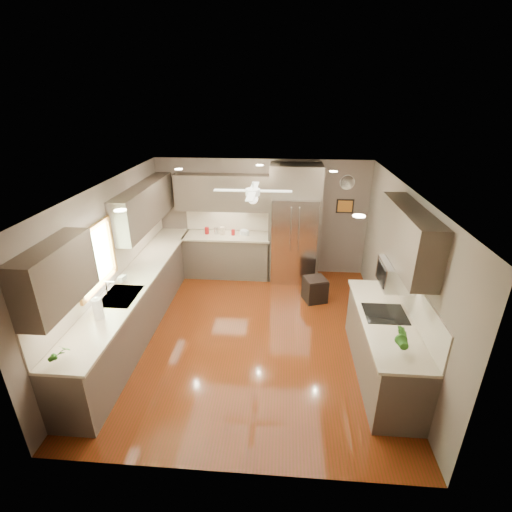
# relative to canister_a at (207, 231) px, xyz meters

# --- Properties ---
(floor) EXTENTS (5.00, 5.00, 0.00)m
(floor) POSITION_rel_canister_a_xyz_m (1.16, -2.21, -1.02)
(floor) COLOR #492409
(floor) RESTS_ON ground
(ceiling) EXTENTS (5.00, 5.00, 0.00)m
(ceiling) POSITION_rel_canister_a_xyz_m (1.16, -2.21, 1.48)
(ceiling) COLOR white
(ceiling) RESTS_ON ground
(wall_back) EXTENTS (4.50, 0.00, 4.50)m
(wall_back) POSITION_rel_canister_a_xyz_m (1.16, 0.29, 0.23)
(wall_back) COLOR #67584E
(wall_back) RESTS_ON ground
(wall_front) EXTENTS (4.50, 0.00, 4.50)m
(wall_front) POSITION_rel_canister_a_xyz_m (1.16, -4.71, 0.23)
(wall_front) COLOR #67584E
(wall_front) RESTS_ON ground
(wall_left) EXTENTS (0.00, 5.00, 5.00)m
(wall_left) POSITION_rel_canister_a_xyz_m (-1.09, -2.21, 0.23)
(wall_left) COLOR #67584E
(wall_left) RESTS_ON ground
(wall_right) EXTENTS (0.00, 5.00, 5.00)m
(wall_right) POSITION_rel_canister_a_xyz_m (3.41, -2.21, 0.23)
(wall_right) COLOR #67584E
(wall_right) RESTS_ON ground
(canister_a) EXTENTS (0.11, 0.11, 0.15)m
(canister_a) POSITION_rel_canister_a_xyz_m (0.00, 0.00, 0.00)
(canister_a) COLOR maroon
(canister_a) RESTS_ON back_run
(canister_b) EXTENTS (0.10, 0.10, 0.15)m
(canister_b) POSITION_rel_canister_a_xyz_m (0.20, 0.03, -0.01)
(canister_b) COLOR silver
(canister_b) RESTS_ON back_run
(canister_c) EXTENTS (0.11, 0.11, 0.17)m
(canister_c) POSITION_rel_canister_a_xyz_m (0.34, -0.01, 0.01)
(canister_c) COLOR #C8B096
(canister_c) RESTS_ON back_run
(canister_d) EXTENTS (0.10, 0.10, 0.12)m
(canister_d) POSITION_rel_canister_a_xyz_m (0.57, -0.01, -0.02)
(canister_d) COLOR maroon
(canister_d) RESTS_ON back_run
(soap_bottle) EXTENTS (0.10, 0.10, 0.18)m
(soap_bottle) POSITION_rel_canister_a_xyz_m (-0.89, -2.30, 0.01)
(soap_bottle) COLOR white
(soap_bottle) RESTS_ON left_run
(potted_plant_left) EXTENTS (0.17, 0.14, 0.27)m
(potted_plant_left) POSITION_rel_canister_a_xyz_m (-0.80, -4.23, 0.05)
(potted_plant_left) COLOR #2B631C
(potted_plant_left) RESTS_ON left_run
(potted_plant_right) EXTENTS (0.18, 0.15, 0.33)m
(potted_plant_right) POSITION_rel_canister_a_xyz_m (3.06, -3.69, 0.09)
(potted_plant_right) COLOR #2B631C
(potted_plant_right) RESTS_ON right_run
(bowl) EXTENTS (0.26, 0.26, 0.05)m
(bowl) POSITION_rel_canister_a_xyz_m (0.81, -0.01, -0.05)
(bowl) COLOR #C8B096
(bowl) RESTS_ON back_run
(left_run) EXTENTS (0.65, 4.70, 1.45)m
(left_run) POSITION_rel_canister_a_xyz_m (-0.79, -2.06, -0.54)
(left_run) COLOR #4B3F36
(left_run) RESTS_ON ground
(back_run) EXTENTS (1.85, 0.65, 1.45)m
(back_run) POSITION_rel_canister_a_xyz_m (0.43, -0.01, -0.54)
(back_run) COLOR #4B3F36
(back_run) RESTS_ON ground
(uppers) EXTENTS (4.50, 4.70, 0.95)m
(uppers) POSITION_rel_canister_a_xyz_m (0.42, -1.50, 0.85)
(uppers) COLOR #4B3F36
(uppers) RESTS_ON wall_left
(window) EXTENTS (0.05, 1.12, 0.92)m
(window) POSITION_rel_canister_a_xyz_m (-1.06, -2.71, 0.53)
(window) COLOR #BFF2B2
(window) RESTS_ON wall_left
(sink) EXTENTS (0.50, 0.70, 0.32)m
(sink) POSITION_rel_canister_a_xyz_m (-0.77, -2.71, -0.11)
(sink) COLOR silver
(sink) RESTS_ON left_run
(refrigerator) EXTENTS (1.06, 0.75, 2.45)m
(refrigerator) POSITION_rel_canister_a_xyz_m (1.86, -0.06, 0.17)
(refrigerator) COLOR silver
(refrigerator) RESTS_ON ground
(right_run) EXTENTS (0.70, 2.20, 1.45)m
(right_run) POSITION_rel_canister_a_xyz_m (3.09, -3.01, -0.54)
(right_run) COLOR #4B3F36
(right_run) RESTS_ON ground
(microwave) EXTENTS (0.43, 0.55, 0.34)m
(microwave) POSITION_rel_canister_a_xyz_m (3.19, -2.76, 0.46)
(microwave) COLOR silver
(microwave) RESTS_ON wall_right
(ceiling_fan) EXTENTS (1.18, 1.18, 0.32)m
(ceiling_fan) POSITION_rel_canister_a_xyz_m (1.16, -1.91, 1.31)
(ceiling_fan) COLOR white
(ceiling_fan) RESTS_ON ceiling
(recessed_lights) EXTENTS (2.84, 3.14, 0.01)m
(recessed_lights) POSITION_rel_canister_a_xyz_m (1.12, -1.81, 1.47)
(recessed_lights) COLOR white
(recessed_lights) RESTS_ON ceiling
(wall_clock) EXTENTS (0.30, 0.03, 0.30)m
(wall_clock) POSITION_rel_canister_a_xyz_m (2.91, 0.27, 1.03)
(wall_clock) COLOR white
(wall_clock) RESTS_ON wall_back
(framed_print) EXTENTS (0.36, 0.03, 0.30)m
(framed_print) POSITION_rel_canister_a_xyz_m (2.91, 0.26, 0.53)
(framed_print) COLOR black
(framed_print) RESTS_ON wall_back
(stool) EXTENTS (0.51, 0.51, 0.48)m
(stool) POSITION_rel_canister_a_xyz_m (2.28, -1.00, -0.78)
(stool) COLOR black
(stool) RESTS_ON ground
(paper_towel) EXTENTS (0.13, 0.13, 0.33)m
(paper_towel) POSITION_rel_canister_a_xyz_m (-0.80, -3.31, 0.06)
(paper_towel) COLOR white
(paper_towel) RESTS_ON left_run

